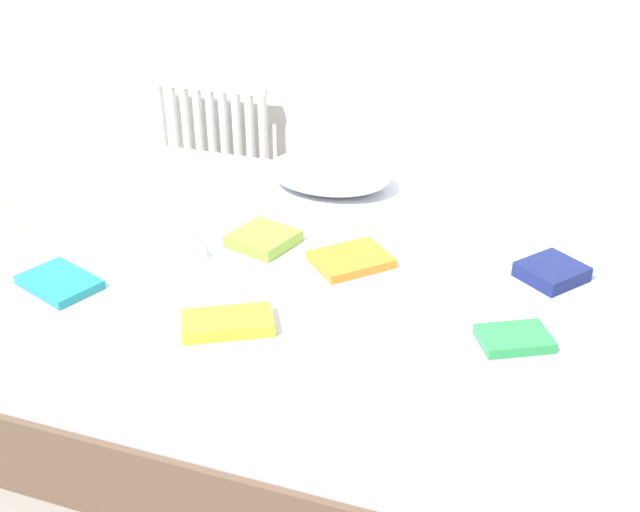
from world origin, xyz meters
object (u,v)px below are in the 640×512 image
at_px(radiator, 212,136).
at_px(textbook_orange, 351,259).
at_px(pillow, 329,172).
at_px(bed, 315,325).
at_px(textbook_lime, 263,239).
at_px(textbook_green, 514,339).
at_px(textbook_yellow, 228,323).
at_px(textbook_white, 162,251).
at_px(textbook_teal, 59,282).
at_px(textbook_navy, 552,272).

relative_size(radiator, textbook_orange, 2.60).
bearing_deg(pillow, bed, -76.54).
distance_m(pillow, textbook_lime, 0.50).
bearing_deg(pillow, textbook_orange, -65.01).
relative_size(textbook_green, textbook_yellow, 0.75).
distance_m(pillow, textbook_white, 0.75).
distance_m(pillow, textbook_green, 1.11).
relative_size(bed, textbook_teal, 8.67).
bearing_deg(textbook_teal, bed, 52.50).
bearing_deg(textbook_orange, textbook_navy, -35.44).
bearing_deg(radiator, textbook_white, -69.86).
bearing_deg(textbook_yellow, textbook_teal, 147.68).
bearing_deg(textbook_green, textbook_teal, 158.75).
height_order(radiator, textbook_yellow, radiator).
distance_m(textbook_white, textbook_lime, 0.32).
distance_m(textbook_teal, textbook_yellow, 0.56).
height_order(textbook_teal, textbook_navy, textbook_navy).
distance_m(pillow, textbook_navy, 0.94).
height_order(bed, textbook_white, textbook_white).
xyz_separation_m(textbook_orange, textbook_navy, (0.59, 0.10, 0.01)).
xyz_separation_m(radiator, textbook_green, (1.59, -1.47, 0.13)).
relative_size(textbook_teal, textbook_orange, 1.01).
bearing_deg(bed, textbook_white, -162.46).
distance_m(textbook_white, textbook_green, 1.11).
bearing_deg(textbook_orange, textbook_white, 149.31).
bearing_deg(textbook_lime, textbook_teal, -120.34).
xyz_separation_m(textbook_green, textbook_lime, (-0.83, 0.30, 0.01)).
height_order(bed, textbook_green, textbook_green).
height_order(textbook_white, textbook_orange, textbook_white).
relative_size(textbook_teal, textbook_green, 1.27).
bearing_deg(textbook_yellow, textbook_orange, 36.76).
height_order(textbook_white, textbook_navy, textbook_navy).
bearing_deg(radiator, pillow, -39.05).
relative_size(textbook_lime, textbook_navy, 1.08).
bearing_deg(textbook_navy, textbook_white, 140.09).
distance_m(bed, textbook_white, 0.55).
xyz_separation_m(textbook_white, textbook_yellow, (0.37, -0.30, -0.00)).
bearing_deg(textbook_navy, textbook_lime, 132.65).
xyz_separation_m(textbook_teal, textbook_lime, (0.46, 0.44, 0.01)).
bearing_deg(textbook_lime, textbook_orange, 11.09).
height_order(radiator, textbook_teal, radiator).
xyz_separation_m(textbook_white, textbook_navy, (1.17, 0.25, 0.00)).
bearing_deg(textbook_navy, bed, 136.49).
bearing_deg(textbook_yellow, textbook_lime, 73.17).
relative_size(bed, textbook_lime, 10.78).
relative_size(textbook_white, textbook_yellow, 0.97).
relative_size(pillow, textbook_yellow, 1.94).
height_order(pillow, textbook_teal, pillow).
relative_size(textbook_white, textbook_orange, 1.03).
height_order(textbook_white, textbook_yellow, textbook_white).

